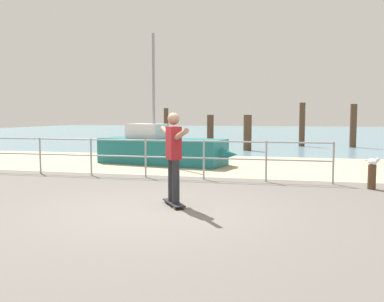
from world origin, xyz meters
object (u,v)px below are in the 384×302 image
object	(u,v)px
skateboard	(174,203)
skateboarder	(174,152)
bollard_short	(372,177)
sailboat	(166,150)
seagull	(373,161)

from	to	relation	value
skateboard	skateboarder	xyz separation A→B (m)	(-0.00, -0.00, 0.95)
bollard_short	sailboat	bearing A→B (deg)	149.47
skateboard	skateboarder	world-z (taller)	skateboarder
skateboarder	seagull	world-z (taller)	skateboarder
skateboard	bollard_short	size ratio (longest dim) A/B	1.34
bollard_short	seagull	bearing A→B (deg)	-66.29
bollard_short	seagull	size ratio (longest dim) A/B	1.24
sailboat	bollard_short	distance (m)	6.93
skateboard	seagull	size ratio (longest dim) A/B	1.67
skateboard	seagull	distance (m)	4.77
skateboard	bollard_short	distance (m)	4.74
sailboat	seagull	world-z (taller)	sailboat
skateboard	seagull	xyz separation A→B (m)	(3.89, 2.69, 0.59)
bollard_short	seagull	distance (m)	0.37
sailboat	seagull	bearing A→B (deg)	-30.61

